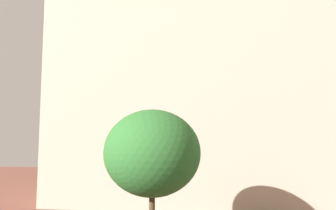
{
  "coord_description": "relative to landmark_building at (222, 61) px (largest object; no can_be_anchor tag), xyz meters",
  "views": [
    {
      "loc": [
        1.59,
        -0.8,
        4.59
      ],
      "look_at": [
        -0.1,
        10.47,
        5.87
      ],
      "focal_mm": 38.14,
      "sensor_mm": 36.0,
      "label": 1
    }
  ],
  "objects": [
    {
      "name": "landmark_building",
      "position": [
        0.0,
        0.0,
        0.0
      ],
      "size": [
        27.79,
        12.03,
        40.5
      ],
      "color": "#B2A893",
      "rests_on": "ground_plane"
    },
    {
      "name": "tree_curb_far",
      "position": [
        -3.44,
        -13.48,
        -7.64
      ],
      "size": [
        4.67,
        4.67,
        6.32
      ],
      "color": "#4C3823",
      "rests_on": "ground_plane"
    }
  ]
}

